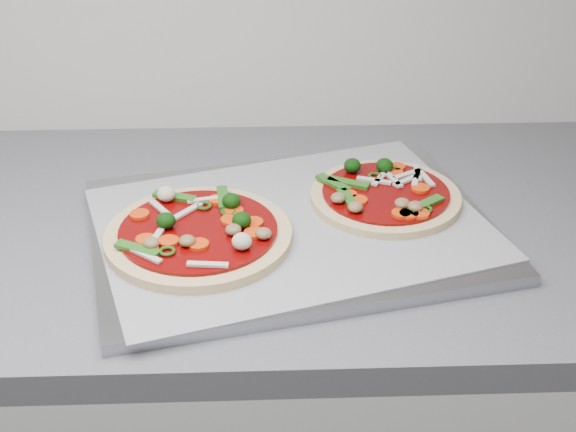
{
  "coord_description": "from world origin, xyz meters",
  "views": [
    {
      "loc": [
        0.18,
        0.38,
        1.45
      ],
      "look_at": [
        0.22,
        1.26,
        0.93
      ],
      "focal_mm": 50.0,
      "sensor_mm": 36.0,
      "label": 1
    }
  ],
  "objects": [
    {
      "name": "baking_tray",
      "position": [
        0.22,
        1.26,
        0.91
      ],
      "size": [
        0.57,
        0.47,
        0.02
      ],
      "primitive_type": "cube",
      "rotation": [
        0.0,
        0.0,
        0.22
      ],
      "color": "#94959A",
      "rests_on": "countertop"
    },
    {
      "name": "pizza_right",
      "position": [
        0.35,
        1.31,
        0.93
      ],
      "size": [
        0.26,
        0.26,
        0.03
      ],
      "rotation": [
        0.0,
        0.0,
        0.33
      ],
      "color": "#DEB47B",
      "rests_on": "parchment"
    },
    {
      "name": "countertop",
      "position": [
        0.0,
        1.3,
        0.88
      ],
      "size": [
        3.6,
        0.6,
        0.04
      ],
      "primitive_type": "cube",
      "color": "slate",
      "rests_on": "base_cabinet"
    },
    {
      "name": "parchment",
      "position": [
        0.22,
        1.26,
        0.92
      ],
      "size": [
        0.56,
        0.48,
        0.0
      ],
      "primitive_type": "cube",
      "rotation": [
        0.0,
        0.0,
        0.3
      ],
      "color": "#929297",
      "rests_on": "baking_tray"
    },
    {
      "name": "pizza_left",
      "position": [
        0.1,
        1.22,
        0.93
      ],
      "size": [
        0.27,
        0.27,
        0.04
      ],
      "rotation": [
        0.0,
        0.0,
        0.18
      ],
      "color": "#DEB47B",
      "rests_on": "parchment"
    }
  ]
}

